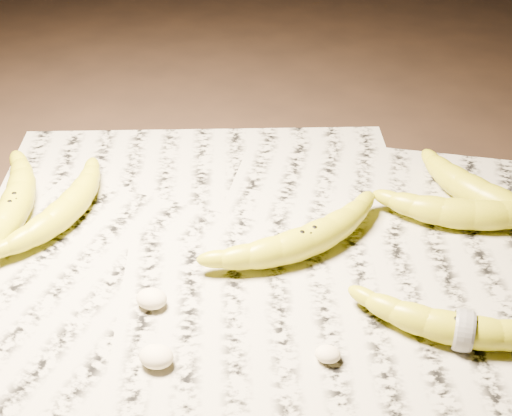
% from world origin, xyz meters
% --- Properties ---
extents(ground, '(3.00, 3.00, 0.00)m').
position_xyz_m(ground, '(0.00, 0.00, 0.00)').
color(ground, black).
rests_on(ground, ground).
extents(newspaper_patch, '(0.90, 0.70, 0.01)m').
position_xyz_m(newspaper_patch, '(0.03, -0.02, 0.00)').
color(newspaper_patch, '#B0AD97').
rests_on(newspaper_patch, ground).
extents(banana_left_a, '(0.11, 0.24, 0.04)m').
position_xyz_m(banana_left_a, '(-0.32, -0.02, 0.03)').
color(banana_left_a, gold).
rests_on(banana_left_a, newspaper_patch).
extents(banana_left_b, '(0.08, 0.20, 0.04)m').
position_xyz_m(banana_left_b, '(-0.25, 0.00, 0.03)').
color(banana_left_b, gold).
rests_on(banana_left_b, newspaper_patch).
extents(banana_center, '(0.20, 0.20, 0.04)m').
position_xyz_m(banana_center, '(0.05, 0.01, 0.03)').
color(banana_center, gold).
rests_on(banana_center, newspaper_patch).
extents(banana_taped, '(0.21, 0.06, 0.04)m').
position_xyz_m(banana_taped, '(0.24, -0.09, 0.03)').
color(banana_taped, gold).
rests_on(banana_taped, newspaper_patch).
extents(banana_upper_a, '(0.21, 0.09, 0.04)m').
position_xyz_m(banana_upper_a, '(0.24, 0.11, 0.03)').
color(banana_upper_a, gold).
rests_on(banana_upper_a, newspaper_patch).
extents(banana_upper_b, '(0.21, 0.17, 0.04)m').
position_xyz_m(banana_upper_b, '(0.26, 0.16, 0.03)').
color(banana_upper_b, gold).
rests_on(banana_upper_b, newspaper_patch).
extents(measuring_tape, '(0.00, 0.04, 0.04)m').
position_xyz_m(measuring_tape, '(0.24, -0.09, 0.03)').
color(measuring_tape, white).
rests_on(measuring_tape, newspaper_patch).
extents(flesh_chunk_a, '(0.03, 0.03, 0.02)m').
position_xyz_m(flesh_chunk_a, '(-0.09, -0.12, 0.02)').
color(flesh_chunk_a, beige).
rests_on(flesh_chunk_a, newspaper_patch).
extents(flesh_chunk_b, '(0.03, 0.03, 0.02)m').
position_xyz_m(flesh_chunk_b, '(-0.06, -0.20, 0.02)').
color(flesh_chunk_b, beige).
rests_on(flesh_chunk_b, newspaper_patch).
extents(flesh_chunk_c, '(0.03, 0.02, 0.02)m').
position_xyz_m(flesh_chunk_c, '(0.11, -0.15, 0.02)').
color(flesh_chunk_c, beige).
rests_on(flesh_chunk_c, newspaper_patch).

